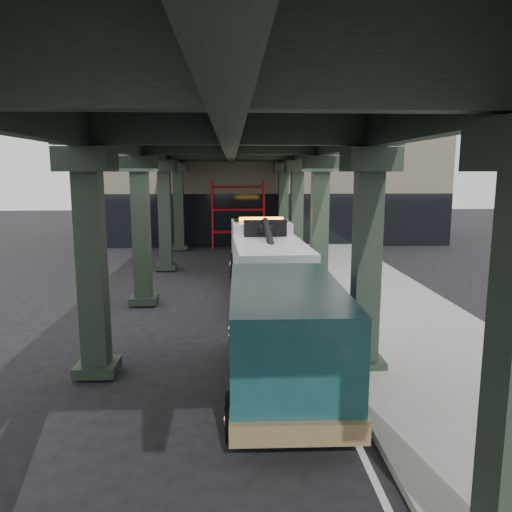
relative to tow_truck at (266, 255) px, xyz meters
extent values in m
plane|color=black|center=(-0.90, -3.86, -1.36)|extent=(90.00, 90.00, 0.00)
cube|color=gray|center=(3.60, -1.86, -1.28)|extent=(5.00, 40.00, 0.15)
cube|color=silver|center=(0.80, -1.86, -1.35)|extent=(0.12, 38.00, 0.01)
cube|color=black|center=(1.70, -7.86, 1.14)|extent=(0.55, 0.55, 5.00)
cube|color=black|center=(1.70, -7.86, 3.39)|extent=(1.10, 1.10, 0.50)
cube|color=black|center=(1.70, -7.86, -1.18)|extent=(0.90, 0.90, 0.24)
cube|color=black|center=(1.70, -1.86, 1.14)|extent=(0.55, 0.55, 5.00)
cube|color=black|center=(1.70, -1.86, 3.39)|extent=(1.10, 1.10, 0.50)
cube|color=black|center=(1.70, -1.86, -1.18)|extent=(0.90, 0.90, 0.24)
cube|color=black|center=(1.70, 4.14, 1.14)|extent=(0.55, 0.55, 5.00)
cube|color=black|center=(1.70, 4.14, 3.39)|extent=(1.10, 1.10, 0.50)
cube|color=black|center=(1.70, 4.14, -1.18)|extent=(0.90, 0.90, 0.24)
cube|color=black|center=(1.70, 10.14, 1.14)|extent=(0.55, 0.55, 5.00)
cube|color=black|center=(1.70, 10.14, 3.39)|extent=(1.10, 1.10, 0.50)
cube|color=black|center=(1.70, 10.14, -1.18)|extent=(0.90, 0.90, 0.24)
cube|color=black|center=(-4.30, -7.86, 1.14)|extent=(0.55, 0.55, 5.00)
cube|color=black|center=(-4.30, -7.86, 3.39)|extent=(1.10, 1.10, 0.50)
cube|color=black|center=(-4.30, -7.86, -1.18)|extent=(0.90, 0.90, 0.24)
cube|color=black|center=(-4.30, -1.86, 1.14)|extent=(0.55, 0.55, 5.00)
cube|color=black|center=(-4.30, -1.86, 3.39)|extent=(1.10, 1.10, 0.50)
cube|color=black|center=(-4.30, -1.86, -1.18)|extent=(0.90, 0.90, 0.24)
cube|color=black|center=(-4.30, 4.14, 1.14)|extent=(0.55, 0.55, 5.00)
cube|color=black|center=(-4.30, 4.14, 3.39)|extent=(1.10, 1.10, 0.50)
cube|color=black|center=(-4.30, 4.14, -1.18)|extent=(0.90, 0.90, 0.24)
cube|color=black|center=(-4.30, 10.14, 1.14)|extent=(0.55, 0.55, 5.00)
cube|color=black|center=(-4.30, 10.14, 3.39)|extent=(1.10, 1.10, 0.50)
cube|color=black|center=(-4.30, 10.14, -1.18)|extent=(0.90, 0.90, 0.24)
cube|color=black|center=(1.70, -1.86, 4.19)|extent=(0.35, 32.00, 1.10)
cube|color=black|center=(-4.30, -1.86, 4.19)|extent=(0.35, 32.00, 1.10)
cube|color=black|center=(-1.30, -1.86, 4.19)|extent=(0.35, 32.00, 1.10)
cube|color=black|center=(-1.30, -1.86, 4.89)|extent=(7.40, 32.00, 0.30)
cube|color=#C6B793|center=(1.10, 16.14, 2.64)|extent=(22.00, 10.00, 8.00)
cylinder|color=red|center=(-2.40, 11.04, 0.64)|extent=(0.08, 0.08, 4.00)
cylinder|color=red|center=(-2.40, 10.24, 0.64)|extent=(0.08, 0.08, 4.00)
cylinder|color=red|center=(0.60, 11.04, 0.64)|extent=(0.08, 0.08, 4.00)
cylinder|color=red|center=(0.60, 10.24, 0.64)|extent=(0.08, 0.08, 4.00)
cylinder|color=red|center=(-0.90, 11.04, -0.36)|extent=(3.00, 0.08, 0.08)
cylinder|color=red|center=(-0.90, 11.04, 0.94)|extent=(3.00, 0.08, 0.08)
cylinder|color=red|center=(-0.90, 11.04, 2.24)|extent=(3.00, 0.08, 0.08)
cube|color=black|center=(0.02, -0.52, -0.65)|extent=(1.26, 7.57, 0.25)
cube|color=white|center=(-0.07, 2.04, 0.20)|extent=(2.45, 2.49, 1.81)
cube|color=white|center=(-0.11, 3.10, -0.30)|extent=(2.39, 0.78, 0.91)
cube|color=black|center=(-0.08, 2.29, 0.70)|extent=(2.26, 1.38, 0.85)
cube|color=white|center=(0.06, -1.68, 0.00)|extent=(2.58, 5.11, 1.41)
cube|color=orange|center=(-0.06, 1.84, 1.21)|extent=(1.82, 0.34, 0.16)
cube|color=black|center=(-0.01, 0.33, 1.01)|extent=(1.63, 0.66, 0.60)
cylinder|color=black|center=(0.05, -1.48, 0.75)|extent=(0.36, 3.52, 1.35)
cube|color=black|center=(0.15, -4.24, -1.01)|extent=(0.35, 1.42, 0.18)
cube|color=black|center=(0.17, -4.95, -1.06)|extent=(1.62, 0.31, 0.18)
cylinder|color=black|center=(-1.19, 2.30, -0.81)|extent=(0.39, 1.12, 1.11)
cylinder|color=silver|center=(-1.19, 2.30, -0.81)|extent=(0.41, 0.62, 0.61)
cylinder|color=black|center=(1.03, 2.38, -0.81)|extent=(0.39, 1.12, 1.11)
cylinder|color=silver|center=(1.03, 2.38, -0.81)|extent=(0.41, 0.62, 0.61)
cylinder|color=black|center=(-1.07, -1.01, -0.81)|extent=(0.39, 1.12, 1.11)
cylinder|color=silver|center=(-1.07, -1.01, -0.81)|extent=(0.41, 0.62, 0.61)
cylinder|color=black|center=(1.14, -0.94, -0.81)|extent=(0.39, 1.12, 1.11)
cylinder|color=silver|center=(1.14, -0.94, -0.81)|extent=(0.41, 0.62, 0.61)
cylinder|color=black|center=(-1.03, -2.32, -0.81)|extent=(0.39, 1.12, 1.11)
cylinder|color=silver|center=(-1.03, -2.32, -0.81)|extent=(0.41, 0.62, 0.61)
cylinder|color=black|center=(1.18, -2.24, -0.81)|extent=(0.39, 1.12, 1.11)
cylinder|color=silver|center=(1.18, -2.24, -0.81)|extent=(0.41, 0.62, 0.61)
cube|color=#11393D|center=(-0.20, -6.49, -0.40)|extent=(2.08, 1.13, 0.91)
cube|color=#11393D|center=(-0.24, -9.27, 0.00)|extent=(2.17, 4.57, 1.97)
cube|color=olive|center=(-0.23, -8.86, -0.80)|extent=(2.23, 5.68, 0.35)
cube|color=black|center=(-0.21, -6.90, 0.41)|extent=(1.97, 0.46, 0.84)
cube|color=black|center=(-0.23, -8.96, 0.51)|extent=(2.19, 3.66, 0.56)
cube|color=silver|center=(-0.20, -5.96, -0.80)|extent=(2.02, 0.15, 0.30)
cylinder|color=black|center=(-1.21, -6.53, -0.93)|extent=(0.29, 0.85, 0.85)
cylinder|color=silver|center=(-1.21, -6.53, -0.93)|extent=(0.33, 0.47, 0.47)
cylinder|color=black|center=(0.81, -6.55, -0.93)|extent=(0.29, 0.85, 0.85)
cylinder|color=silver|center=(0.81, -6.55, -0.93)|extent=(0.33, 0.47, 0.47)
cylinder|color=black|center=(-1.26, -10.77, -0.93)|extent=(0.29, 0.85, 0.85)
cylinder|color=silver|center=(-1.26, -10.77, -0.93)|extent=(0.33, 0.47, 0.47)
cylinder|color=black|center=(0.76, -10.79, -0.93)|extent=(0.29, 0.85, 0.85)
cylinder|color=silver|center=(0.76, -10.79, -0.93)|extent=(0.33, 0.47, 0.47)
camera|label=1|loc=(-1.27, -18.60, 3.14)|focal=35.00mm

